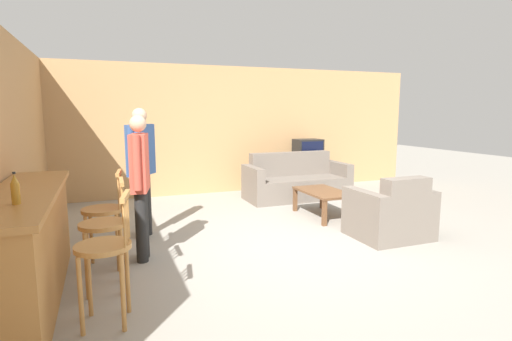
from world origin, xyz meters
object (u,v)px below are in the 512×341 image
object	(u,v)px
couch_far	(296,182)
person_by_counter	(140,180)
bottle	(15,190)
person_by_window	(141,165)
bar_chair_near	(106,254)
coffee_table	(323,194)
tv	(308,152)
tv_unit	(307,177)
bar_chair_mid	(105,231)
bar_chair_far	(104,216)
armchair_near	(391,215)

from	to	relation	value
couch_far	person_by_counter	bearing A→B (deg)	-143.33
bottle	person_by_window	distance (m)	2.39
bar_chair_near	bottle	xyz separation A→B (m)	(-0.59, 0.10, 0.54)
coffee_table	tv	bearing A→B (deg)	68.08
coffee_table	person_by_counter	xyz separation A→B (m)	(-2.90, -0.92, 0.57)
tv_unit	coffee_table	bearing A→B (deg)	-111.89
bar_chair_mid	tv_unit	bearing A→B (deg)	41.95
bar_chair_mid	tv	distance (m)	5.59
bar_chair_mid	tv_unit	distance (m)	5.59
couch_far	person_by_window	size ratio (longest dim) A/B	1.16
couch_far	tv	size ratio (longest dim) A/B	3.51
person_by_window	person_by_counter	distance (m)	0.89
bar_chair_near	coffee_table	size ratio (longest dim) A/B	1.01
bar_chair_near	couch_far	size ratio (longest dim) A/B	0.53
tv	coffee_table	bearing A→B (deg)	-111.92
bar_chair_far	person_by_window	xyz separation A→B (m)	(0.49, 0.97, 0.40)
tv	bottle	xyz separation A→B (m)	(-4.74, -4.29, 0.29)
bottle	person_by_counter	bearing A→B (deg)	51.54
armchair_near	tv_unit	xyz separation A→B (m)	(0.59, 3.42, -0.04)
bottle	tv_unit	bearing A→B (deg)	42.12
person_by_window	bar_chair_near	bearing A→B (deg)	-102.36
bar_chair_near	tv_unit	xyz separation A→B (m)	(4.15, 4.39, -0.30)
armchair_near	couch_far	bearing A→B (deg)	91.23
bar_chair_far	tv_unit	size ratio (longest dim) A/B	0.94
bottle	person_by_window	size ratio (longest dim) A/B	0.14
couch_far	coffee_table	distance (m)	1.42
couch_far	tv_unit	world-z (taller)	couch_far
armchair_near	person_by_counter	xyz separation A→B (m)	(-3.17, 0.37, 0.62)
couch_far	person_by_window	bearing A→B (deg)	-154.61
bar_chair_near	tv_unit	distance (m)	6.05
person_by_window	armchair_near	bearing A→B (deg)	-22.24
bar_chair_far	person_by_counter	size ratio (longest dim) A/B	0.64
bottle	coffee_table	bearing A→B (deg)	29.03
bar_chair_mid	armchair_near	bearing A→B (deg)	4.98
armchair_near	person_by_counter	size ratio (longest dim) A/B	0.58
bar_chair_far	coffee_table	world-z (taller)	bar_chair_far
person_by_counter	couch_far	bearing A→B (deg)	36.67
bar_chair_mid	person_by_counter	world-z (taller)	person_by_counter
armchair_near	person_by_counter	bearing A→B (deg)	173.29
bar_chair_near	bar_chair_far	world-z (taller)	same
armchair_near	coffee_table	bearing A→B (deg)	101.78
person_by_window	person_by_counter	bearing A→B (deg)	-96.12
coffee_table	person_by_counter	bearing A→B (deg)	-162.46
bar_chair_mid	bottle	world-z (taller)	bottle
couch_far	tv	distance (m)	1.10
bar_chair_mid	bottle	size ratio (longest dim) A/B	4.36
bar_chair_far	bottle	world-z (taller)	bottle
person_by_counter	person_by_window	bearing A→B (deg)	83.88
bar_chair_mid	couch_far	size ratio (longest dim) A/B	0.53
tv_unit	person_by_window	bearing A→B (deg)	-149.44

